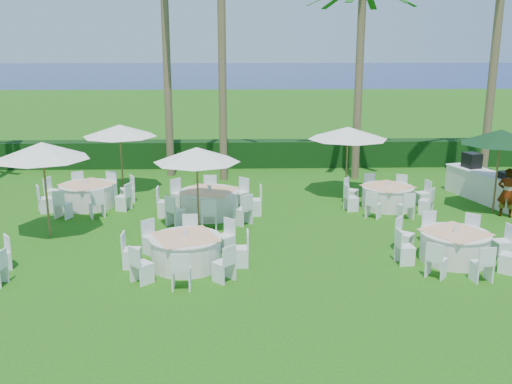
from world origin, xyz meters
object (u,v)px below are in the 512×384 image
umbrella_green (501,137)px  buffet_table (493,188)px  banquet_table_c (454,246)px  banquet_table_d (87,195)px  umbrella_c (120,131)px  umbrella_a (42,151)px  umbrella_d (348,133)px  banquet_table_f (387,196)px  banquet_table_e (210,202)px  staff_person (507,193)px  banquet_table_b (186,251)px  umbrella_b (197,155)px

umbrella_green → buffet_table: 2.34m
banquet_table_c → banquet_table_d: size_ratio=0.98×
banquet_table_d → umbrella_c: 3.02m
umbrella_a → banquet_table_c: bearing=-11.7°
umbrella_d → buffet_table: size_ratio=0.64×
umbrella_green → banquet_table_f: bearing=169.5°
umbrella_green → umbrella_d: bearing=152.3°
banquet_table_f → buffet_table: bearing=7.3°
umbrella_c → umbrella_green: 13.38m
banquet_table_e → staff_person: size_ratio=2.11×
banquet_table_d → banquet_table_f: (10.33, -0.48, -0.02)m
banquet_table_b → banquet_table_d: (-3.89, 5.64, 0.01)m
banquet_table_f → staff_person: staff_person is taller
banquet_table_e → umbrella_d: (4.94, 2.46, 1.90)m
banquet_table_d → umbrella_a: size_ratio=1.15×
umbrella_a → buffet_table: umbrella_a is taller
banquet_table_c → staff_person: (3.14, 3.85, 0.40)m
umbrella_b → buffet_table: umbrella_b is taller
umbrella_a → umbrella_d: size_ratio=0.96×
umbrella_a → umbrella_d: 10.51m
umbrella_a → buffet_table: size_ratio=0.61×
banquet_table_d → umbrella_green: umbrella_green is taller
banquet_table_c → umbrella_green: (2.96, 4.34, 2.14)m
umbrella_green → staff_person: bearing=-70.3°
banquet_table_d → banquet_table_f: banquet_table_d is taller
banquet_table_d → umbrella_green: size_ratio=1.14×
banquet_table_b → banquet_table_c: 6.91m
banquet_table_e → umbrella_c: size_ratio=1.23×
umbrella_d → umbrella_b: bearing=-142.9°
umbrella_a → umbrella_d: umbrella_a is taller
banquet_table_b → umbrella_b: (0.12, 2.96, 1.90)m
banquet_table_f → banquet_table_d: bearing=177.3°
umbrella_c → staff_person: size_ratio=1.72×
banquet_table_e → umbrella_a: size_ratio=1.22×
banquet_table_b → banquet_table_f: banquet_table_b is taller
umbrella_a → umbrella_c: 5.47m
buffet_table → banquet_table_d: bearing=-179.9°
umbrella_green → buffet_table: size_ratio=0.62×
banquet_table_f → umbrella_a: size_ratio=1.11×
banquet_table_c → umbrella_c: bearing=142.5°
banquet_table_c → banquet_table_f: (-0.46, 4.98, -0.00)m
banquet_table_c → umbrella_b: bearing=157.8°
umbrella_a → umbrella_green: 14.21m
umbrella_c → banquet_table_d: bearing=-109.7°
banquet_table_f → umbrella_d: 2.83m
banquet_table_b → umbrella_c: (-3.10, 7.84, 1.92)m
umbrella_b → banquet_table_b: bearing=-92.3°
umbrella_a → umbrella_d: (9.53, 4.42, -0.20)m
umbrella_d → buffet_table: (4.99, -1.25, -1.79)m
banquet_table_d → staff_person: bearing=-6.6°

